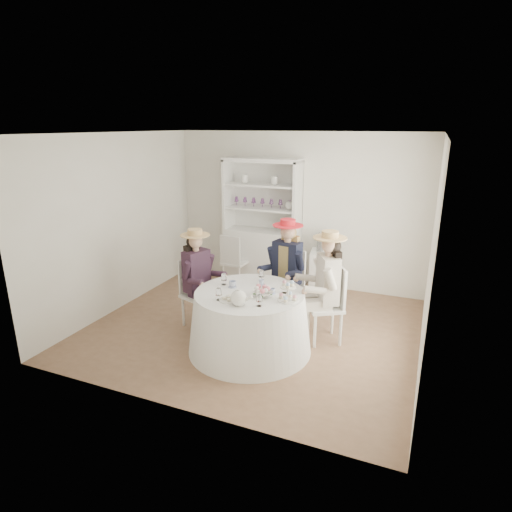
% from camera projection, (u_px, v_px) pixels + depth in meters
% --- Properties ---
extents(ground, '(4.50, 4.50, 0.00)m').
position_uv_depth(ground, '(253.00, 327.00, 6.18)').
color(ground, brown).
rests_on(ground, ground).
extents(ceiling, '(4.50, 4.50, 0.00)m').
position_uv_depth(ceiling, '(253.00, 133.00, 5.38)').
color(ceiling, white).
rests_on(ceiling, wall_back).
extents(wall_back, '(4.50, 0.00, 4.50)m').
position_uv_depth(wall_back, '(297.00, 210.00, 7.54)').
color(wall_back, white).
rests_on(wall_back, ground).
extents(wall_front, '(4.50, 0.00, 4.50)m').
position_uv_depth(wall_front, '(170.00, 286.00, 4.01)').
color(wall_front, white).
rests_on(wall_front, ground).
extents(wall_left, '(0.00, 4.50, 4.50)m').
position_uv_depth(wall_left, '(119.00, 223.00, 6.60)').
color(wall_left, white).
rests_on(wall_left, ground).
extents(wall_right, '(0.00, 4.50, 4.50)m').
position_uv_depth(wall_right, '(432.00, 256.00, 4.96)').
color(wall_right, white).
rests_on(wall_right, ground).
extents(tea_table, '(1.58, 1.58, 0.80)m').
position_uv_depth(tea_table, '(250.00, 321.00, 5.46)').
color(tea_table, white).
rests_on(tea_table, ground).
extents(hutch, '(1.50, 0.93, 2.26)m').
position_uv_depth(hutch, '(263.00, 240.00, 7.71)').
color(hutch, silver).
rests_on(hutch, ground).
extents(side_table, '(0.56, 0.56, 0.76)m').
position_uv_depth(side_table, '(325.00, 273.00, 7.30)').
color(side_table, silver).
rests_on(side_table, ground).
extents(hatbox, '(0.35, 0.35, 0.31)m').
position_uv_depth(hatbox, '(326.00, 243.00, 7.14)').
color(hatbox, black).
rests_on(hatbox, side_table).
extents(guest_left, '(0.59, 0.54, 1.43)m').
position_uv_depth(guest_left, '(198.00, 273.00, 6.01)').
color(guest_left, silver).
rests_on(guest_left, ground).
extents(guest_mid, '(0.57, 0.61, 1.53)m').
position_uv_depth(guest_mid, '(286.00, 265.00, 6.16)').
color(guest_mid, silver).
rests_on(guest_mid, ground).
extents(guest_right, '(0.65, 0.60, 1.52)m').
position_uv_depth(guest_right, '(326.00, 281.00, 5.55)').
color(guest_right, silver).
rests_on(guest_right, ground).
extents(spare_chair, '(0.42, 0.42, 0.98)m').
position_uv_depth(spare_chair, '(233.00, 260.00, 7.53)').
color(spare_chair, silver).
rests_on(spare_chair, ground).
extents(teacup_a, '(0.13, 0.13, 0.08)m').
position_uv_depth(teacup_a, '(233.00, 284.00, 5.50)').
color(teacup_a, white).
rests_on(teacup_a, tea_table).
extents(teacup_b, '(0.09, 0.09, 0.07)m').
position_uv_depth(teacup_b, '(262.00, 283.00, 5.57)').
color(teacup_b, white).
rests_on(teacup_b, tea_table).
extents(teacup_c, '(0.09, 0.09, 0.06)m').
position_uv_depth(teacup_c, '(272.00, 291.00, 5.29)').
color(teacup_c, white).
rests_on(teacup_c, tea_table).
extents(flower_bowl, '(0.29, 0.29, 0.05)m').
position_uv_depth(flower_bowl, '(263.00, 294.00, 5.21)').
color(flower_bowl, white).
rests_on(flower_bowl, tea_table).
extents(flower_arrangement, '(0.17, 0.16, 0.06)m').
position_uv_depth(flower_arrangement, '(263.00, 290.00, 5.19)').
color(flower_arrangement, pink).
rests_on(flower_arrangement, tea_table).
extents(table_teapot, '(0.27, 0.19, 0.20)m').
position_uv_depth(table_teapot, '(239.00, 298.00, 4.95)').
color(table_teapot, white).
rests_on(table_teapot, tea_table).
extents(sandwich_plate, '(0.23, 0.23, 0.05)m').
position_uv_depth(sandwich_plate, '(229.00, 299.00, 5.10)').
color(sandwich_plate, white).
rests_on(sandwich_plate, tea_table).
extents(cupcake_stand, '(0.25, 0.25, 0.24)m').
position_uv_depth(cupcake_stand, '(288.00, 293.00, 5.08)').
color(cupcake_stand, white).
rests_on(cupcake_stand, tea_table).
extents(stemware_set, '(0.91, 0.88, 0.15)m').
position_uv_depth(stemware_set, '(250.00, 287.00, 5.32)').
color(stemware_set, white).
rests_on(stemware_set, tea_table).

